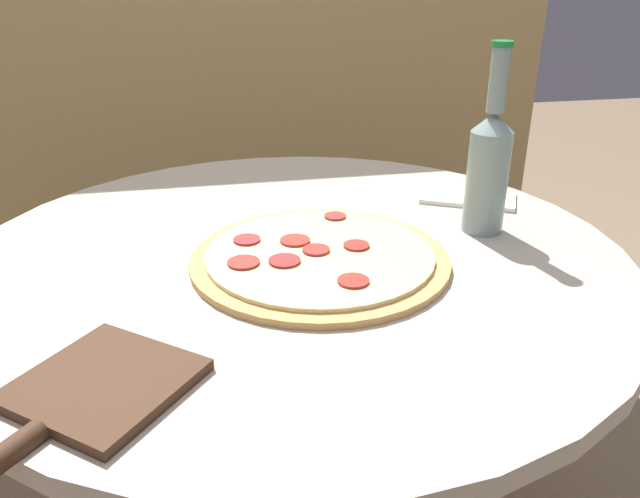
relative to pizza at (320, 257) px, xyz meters
The scene contains 6 objects.
table 0.19m from the pizza, 118.57° to the left, with size 0.94×0.94×0.68m.
fence_panel 0.95m from the pizza, 91.64° to the left, with size 1.71×0.04×1.55m.
pizza is the anchor object (origin of this frame).
beer_bottle 0.29m from the pizza, 13.42° to the left, with size 0.06×0.06×0.28m.
pizza_paddle 0.37m from the pizza, 137.18° to the right, with size 0.24×0.27×0.02m.
napkin 0.36m from the pizza, 33.02° to the left, with size 0.18×0.16×0.01m.
Camera 1 is at (-0.12, -0.80, 1.06)m, focal length 35.00 mm.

